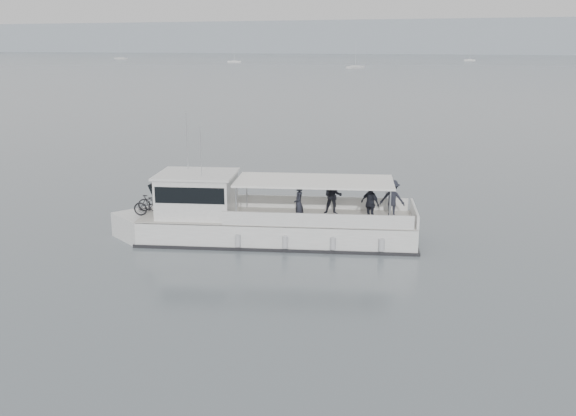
% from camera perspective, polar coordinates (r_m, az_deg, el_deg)
% --- Properties ---
extents(ground, '(1400.00, 1400.00, 0.00)m').
position_cam_1_polar(ground, '(27.17, 9.17, -4.74)').
color(ground, '#535C62').
rests_on(ground, ground).
extents(headland, '(1400.00, 90.00, 28.00)m').
position_cam_1_polar(headland, '(585.27, 20.79, 14.04)').
color(headland, '#939EA8').
rests_on(headland, ground).
extents(tour_boat, '(14.17, 6.61, 5.95)m').
position_cam_1_polar(tour_boat, '(29.53, -3.30, -1.03)').
color(tour_boat, white).
rests_on(tour_boat, ground).
extents(moored_fleet, '(440.46, 358.08, 10.58)m').
position_cam_1_polar(moored_fleet, '(257.47, 9.27, 12.37)').
color(moored_fleet, white).
rests_on(moored_fleet, ground).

